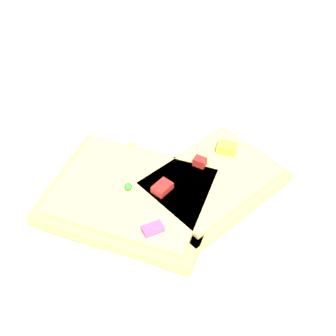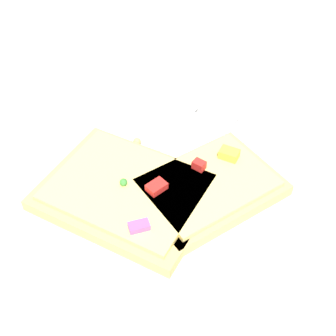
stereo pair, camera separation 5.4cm
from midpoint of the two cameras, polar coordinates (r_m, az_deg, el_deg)
ground_plane at (r=0.56m, az=2.78°, el=-1.73°), size 4.00×4.00×0.00m
plate at (r=0.55m, az=2.80°, el=-1.31°), size 0.24×0.24×0.01m
fork at (r=0.56m, az=0.11°, el=0.95°), size 0.15×0.19×0.01m
knife at (r=0.58m, az=7.47°, el=2.33°), size 0.15×0.19×0.01m
pizza_slice_main at (r=0.52m, az=-1.99°, el=-3.08°), size 0.23×0.22×0.03m
pizza_slice_corner at (r=0.53m, az=7.84°, el=-2.43°), size 0.19×0.17×0.03m
crumb_scatter at (r=0.57m, az=1.03°, el=2.47°), size 0.08×0.05×0.01m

